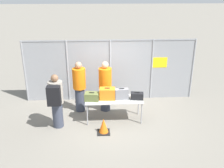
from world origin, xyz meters
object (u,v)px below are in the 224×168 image
(traveler_hooded, at_px, (56,100))
(traffic_cone, at_px, (104,126))
(security_worker_far, at_px, (79,86))
(suitcase_orange, at_px, (107,94))
(suitcase_grey, at_px, (122,94))
(utility_trailer, at_px, (134,77))
(security_worker_near, at_px, (105,86))
(inspection_table, at_px, (114,101))
(suitcase_black, at_px, (137,96))
(suitcase_olive, at_px, (92,97))

(traveler_hooded, bearing_deg, traffic_cone, -9.06)
(traveler_hooded, relative_size, security_worker_far, 0.96)
(suitcase_orange, bearing_deg, traveler_hooded, -164.76)
(suitcase_grey, bearing_deg, traveler_hooded, -169.19)
(security_worker_far, bearing_deg, suitcase_orange, 135.71)
(traveler_hooded, height_order, utility_trailer, traveler_hooded)
(suitcase_orange, bearing_deg, security_worker_near, 93.71)
(traffic_cone, bearing_deg, inspection_table, 65.41)
(suitcase_black, bearing_deg, security_worker_far, 157.83)
(security_worker_far, bearing_deg, traveler_hooded, 52.91)
(suitcase_orange, bearing_deg, suitcase_olive, -170.82)
(inspection_table, height_order, traveler_hooded, traveler_hooded)
(inspection_table, height_order, suitcase_olive, suitcase_olive)
(security_worker_far, bearing_deg, traffic_cone, 109.63)
(security_worker_far, bearing_deg, suitcase_olive, 112.00)
(suitcase_orange, height_order, traveler_hooded, traveler_hooded)
(suitcase_orange, distance_m, suitcase_black, 0.97)
(traveler_hooded, xyz_separation_m, utility_trailer, (2.90, 3.51, -0.57))
(suitcase_olive, relative_size, traffic_cone, 1.02)
(inspection_table, height_order, suitcase_black, suitcase_black)
(suitcase_grey, height_order, security_worker_near, security_worker_near)
(suitcase_olive, bearing_deg, suitcase_orange, 9.18)
(suitcase_orange, xyz_separation_m, traveler_hooded, (-1.59, -0.43, 0.03))
(security_worker_far, bearing_deg, security_worker_near, 171.17)
(inspection_table, bearing_deg, suitcase_olive, -176.40)
(suitcase_grey, xyz_separation_m, security_worker_near, (-0.51, 0.73, 0.01))
(inspection_table, relative_size, suitcase_orange, 3.62)
(suitcase_black, distance_m, traffic_cone, 1.50)
(traveler_hooded, xyz_separation_m, security_worker_near, (1.54, 1.12, -0.03))
(inspection_table, xyz_separation_m, suitcase_olive, (-0.72, -0.05, 0.18))
(suitcase_orange, distance_m, security_worker_far, 1.18)
(suitcase_grey, relative_size, security_worker_near, 0.25)
(traveler_hooded, distance_m, security_worker_near, 1.91)
(suitcase_black, height_order, utility_trailer, suitcase_black)
(inspection_table, bearing_deg, suitcase_black, -3.12)
(security_worker_near, xyz_separation_m, utility_trailer, (1.36, 2.40, -0.54))
(traffic_cone, bearing_deg, suitcase_black, 34.26)
(security_worker_near, bearing_deg, suitcase_black, 159.22)
(security_worker_far, xyz_separation_m, traffic_cone, (0.80, -1.54, -0.72))
(security_worker_far, distance_m, traffic_cone, 1.88)
(suitcase_olive, height_order, traveler_hooded, traveler_hooded)
(suitcase_olive, height_order, suitcase_orange, suitcase_orange)
(traveler_hooded, relative_size, security_worker_near, 0.97)
(suitcase_black, xyz_separation_m, security_worker_far, (-1.91, 0.78, 0.07))
(suitcase_black, distance_m, security_worker_near, 1.27)
(suitcase_black, relative_size, traveler_hooded, 0.25)
(utility_trailer, bearing_deg, suitcase_orange, -113.14)
(suitcase_black, xyz_separation_m, traveler_hooded, (-2.55, -0.36, 0.10))
(utility_trailer, bearing_deg, suitcase_grey, -105.32)
(inspection_table, distance_m, security_worker_near, 0.80)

